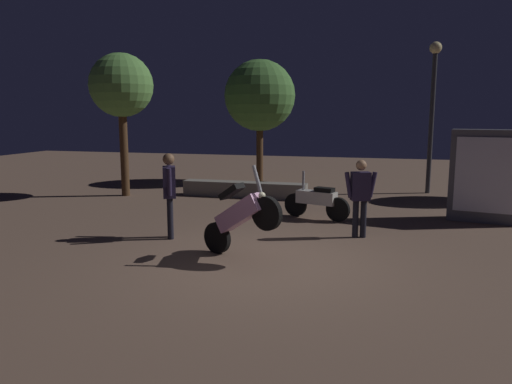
% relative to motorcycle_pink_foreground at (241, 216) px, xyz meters
% --- Properties ---
extents(ground_plane, '(40.00, 40.00, 0.00)m').
position_rel_motorcycle_pink_foreground_xyz_m(ground_plane, '(0.56, -0.12, -0.74)').
color(ground_plane, brown).
extents(motorcycle_pink_foreground, '(1.56, 0.76, 1.63)m').
position_rel_motorcycle_pink_foreground_xyz_m(motorcycle_pink_foreground, '(0.00, 0.00, 0.00)').
color(motorcycle_pink_foreground, black).
rests_on(motorcycle_pink_foreground, ground_plane).
extents(motorcycle_white_parked_left, '(1.61, 0.62, 1.11)m').
position_rel_motorcycle_pink_foreground_xyz_m(motorcycle_white_parked_left, '(0.81, 3.50, -0.31)').
color(motorcycle_white_parked_left, black).
rests_on(motorcycle_white_parked_left, ground_plane).
extents(person_rider_beside, '(0.37, 0.64, 1.69)m').
position_rel_motorcycle_pink_foreground_xyz_m(person_rider_beside, '(-1.75, 0.98, 0.27)').
color(person_rider_beside, black).
rests_on(person_rider_beside, ground_plane).
extents(person_bystander_far, '(0.65, 0.34, 1.56)m').
position_rel_motorcycle_pink_foreground_xyz_m(person_bystander_far, '(1.88, 1.99, 0.18)').
color(person_bystander_far, black).
rests_on(person_bystander_far, ground_plane).
extents(streetlamp_near, '(0.36, 0.36, 4.57)m').
position_rel_motorcycle_pink_foreground_xyz_m(streetlamp_near, '(3.65, 8.14, 2.19)').
color(streetlamp_near, '#38383D').
rests_on(streetlamp_near, ground_plane).
extents(tree_left_bg, '(1.85, 1.85, 4.20)m').
position_rel_motorcycle_pink_foreground_xyz_m(tree_left_bg, '(-5.21, 5.29, 2.48)').
color(tree_left_bg, '#4C331E').
rests_on(tree_left_bg, ground_plane).
extents(tree_right_bg, '(2.49, 2.49, 4.32)m').
position_rel_motorcycle_pink_foreground_xyz_m(tree_right_bg, '(-2.02, 9.14, 2.32)').
color(tree_right_bg, '#4C331E').
rests_on(tree_right_bg, ground_plane).
extents(kiosk_billboard, '(1.67, 0.82, 2.10)m').
position_rel_motorcycle_pink_foreground_xyz_m(kiosk_billboard, '(4.58, 4.19, 0.31)').
color(kiosk_billboard, '#595960').
rests_on(kiosk_billboard, ground_plane).
extents(planter_wall_low, '(3.72, 0.50, 0.45)m').
position_rel_motorcycle_pink_foreground_xyz_m(planter_wall_low, '(-1.67, 5.97, -0.52)').
color(planter_wall_low, gray).
rests_on(planter_wall_low, ground_plane).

